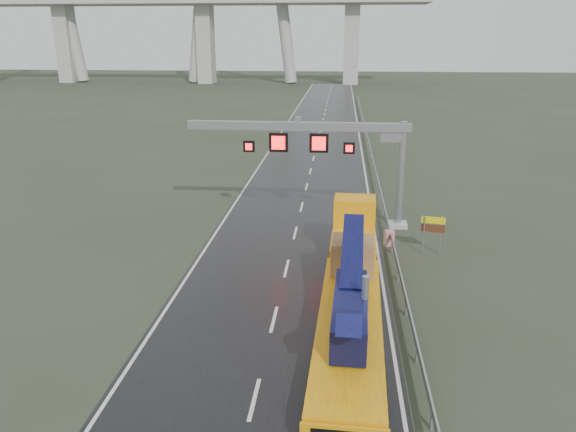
# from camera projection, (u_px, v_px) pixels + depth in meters

# --- Properties ---
(ground) EXTENTS (400.00, 400.00, 0.00)m
(ground) POSITION_uv_depth(u_px,v_px,m) (262.00, 369.00, 22.02)
(ground) COLOR #313827
(ground) RESTS_ON ground
(road) EXTENTS (11.00, 200.00, 0.02)m
(road) POSITION_uv_depth(u_px,v_px,m) (314.00, 159.00, 59.95)
(road) COLOR black
(road) RESTS_ON ground
(guardrail) EXTENTS (0.20, 140.00, 1.40)m
(guardrail) POSITION_uv_depth(u_px,v_px,m) (377.00, 175.00, 49.71)
(guardrail) COLOR #909499
(guardrail) RESTS_ON ground
(sign_gantry) EXTENTS (14.90, 1.20, 7.42)m
(sign_gantry) POSITION_uv_depth(u_px,v_px,m) (330.00, 145.00, 37.18)
(sign_gantry) COLOR #B2B2AD
(sign_gantry) RESTS_ON ground
(heavy_haul_truck) EXTENTS (3.24, 18.24, 4.26)m
(heavy_haul_truck) POSITION_uv_depth(u_px,v_px,m) (352.00, 272.00, 26.98)
(heavy_haul_truck) COLOR yellow
(heavy_haul_truck) RESTS_ON ground
(exit_sign_pair) EXTENTS (1.38, 0.32, 2.39)m
(exit_sign_pair) POSITION_uv_depth(u_px,v_px,m) (433.00, 228.00, 33.10)
(exit_sign_pair) COLOR gray
(exit_sign_pair) RESTS_ON ground
(striped_barrier) EXTENTS (0.67, 0.54, 1.01)m
(striped_barrier) POSITION_uv_depth(u_px,v_px,m) (389.00, 238.00, 34.83)
(striped_barrier) COLOR red
(striped_barrier) RESTS_ON ground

